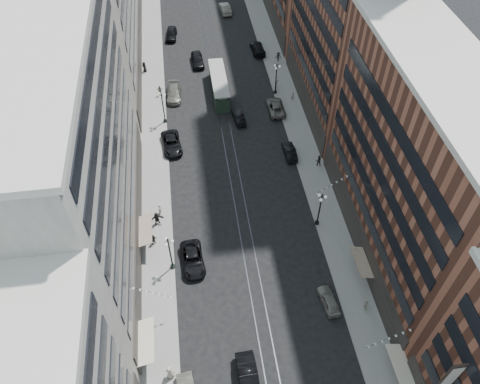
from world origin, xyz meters
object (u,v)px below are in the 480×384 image
car_11 (276,107)px  lamppost_se_far (320,208)px  pedestrian_extra_1 (160,209)px  car_8 (174,93)px  pedestrian_extra_0 (277,84)px  car_14 (225,8)px  car_10 (290,152)px  car_4 (329,300)px  pedestrian_2 (154,240)px  car_extra_0 (239,117)px  pedestrian_6 (160,90)px  lamppost_sw_far (170,253)px  car_5 (249,379)px  car_7 (172,144)px  car_9 (171,34)px  car_2 (193,259)px  lamppost_se_mid (276,78)px  pedestrian_9 (278,57)px  pedestrian_1 (170,372)px  pedestrian_extra_2 (144,67)px  pedestrian_8 (292,96)px  car_13 (197,60)px  lamppost_sw_mid (163,106)px  pedestrian_7 (318,160)px  streetcar (219,86)px  pedestrian_4 (366,305)px  pedestrian_5 (157,218)px  car_12 (258,48)px

car_11 → lamppost_se_far: bearing=92.0°
pedestrian_extra_1 → lamppost_se_far: bearing=-96.8°
car_8 → pedestrian_extra_0: pedestrian_extra_0 is taller
car_14 → car_10: bearing=90.8°
car_4 → pedestrian_2: size_ratio=2.56×
car_extra_0 → pedestrian_extra_1: bearing=47.9°
pedestrian_6 → lamppost_sw_far: bearing=79.8°
car_5 → lamppost_sw_far: bearing=113.2°
car_7 → car_9: car_9 is taller
pedestrian_extra_1 → car_4: bearing=-124.8°
car_11 → car_2: bearing=60.8°
car_extra_0 → car_9: bearing=-76.8°
car_10 → lamppost_se_mid: bearing=-94.4°
pedestrian_9 → car_extra_0: (-9.33, -15.52, -0.35)m
pedestrian_1 → pedestrian_extra_1: bearing=-70.5°
car_2 → pedestrian_extra_2: bearing=93.6°
car_11 → lamppost_sw_far: bearing=57.4°
lamppost_se_far → pedestrian_8: lamppost_se_far is taller
car_10 → pedestrian_extra_1: size_ratio=2.50×
car_11 → car_13: size_ratio=1.07×
car_2 → pedestrian_9: size_ratio=3.10×
pedestrian_2 → pedestrian_6: 30.33m
lamppost_se_mid → car_2: bearing=-116.8°
car_2 → pedestrian_9: bearing=61.9°
lamppost_sw_mid → pedestrian_1: bearing=-91.1°
lamppost_sw_far → pedestrian_extra_1: bearing=98.0°
lamppost_se_far → car_8: (-16.71, 29.35, -2.28)m
car_9 → pedestrian_8: size_ratio=3.10×
pedestrian_7 → car_extra_0: (-9.76, 11.50, -0.35)m
lamppost_se_mid → pedestrian_6: 19.16m
lamppost_sw_far → pedestrian_extra_0: bearing=60.4°
streetcar → car_10: bearing=-63.0°
car_9 → pedestrian_extra_2: size_ratio=2.63×
lamppost_sw_mid → pedestrian_extra_2: size_ratio=2.94×
car_4 → car_13: (-10.56, 49.75, 0.18)m
lamppost_sw_far → pedestrian_9: 46.28m
streetcar → pedestrian_4: (11.44, -41.83, -0.48)m
car_2 → pedestrian_8: 34.63m
car_extra_0 → pedestrian_extra_0: size_ratio=2.21×
streetcar → car_5: bearing=-92.9°
car_7 → pedestrian_1: bearing=-98.5°
car_9 → pedestrian_extra_1: 44.11m
lamppost_sw_mid → streetcar: bearing=35.2°
lamppost_se_mid → pedestrian_extra_2: 23.49m
pedestrian_2 → pedestrian_extra_1: pedestrian_extra_1 is taller
pedestrian_6 → pedestrian_5: bearing=76.6°
car_12 → pedestrian_9: pedestrian_9 is taller
pedestrian_5 → pedestrian_4: bearing=-44.6°
car_2 → car_13: size_ratio=1.08×
lamppost_se_far → car_9: bearing=108.7°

